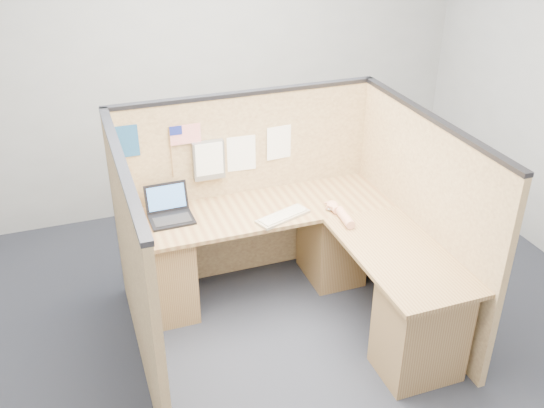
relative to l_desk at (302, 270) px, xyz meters
name	(u,v)px	position (x,y,z in m)	size (l,w,h in m)	color
floor	(292,343)	(-0.18, -0.29, -0.39)	(5.00, 5.00, 0.00)	black
wall_back	(204,64)	(-0.18, 1.96, 1.01)	(5.00, 5.00, 0.00)	#939598
cubicle_partitions	(272,220)	(-0.18, 0.14, 0.38)	(2.06, 1.83, 1.53)	olive
l_desk	(302,270)	(0.00, 0.00, 0.00)	(1.95, 1.75, 0.73)	brown
laptop	(170,210)	(-0.84, 0.49, 0.39)	(0.31, 0.30, 0.22)	black
keyboard	(283,216)	(-0.07, 0.21, 0.35)	(0.43, 0.27, 0.03)	gray
mouse	(332,207)	(0.31, 0.20, 0.36)	(0.10, 0.06, 0.04)	silver
hand_forearm	(341,214)	(0.32, 0.07, 0.37)	(0.10, 0.36, 0.08)	tan
blue_poster	(126,142)	(-1.06, 0.68, 0.88)	(0.17, 0.00, 0.23)	navy
american_flag	(182,137)	(-0.67, 0.67, 0.87)	(0.23, 0.01, 0.39)	olive
file_holder	(209,160)	(-0.49, 0.66, 0.66)	(0.23, 0.05, 0.30)	slate
paper_left	(241,154)	(-0.23, 0.68, 0.67)	(0.22, 0.00, 0.28)	white
paper_right	(280,143)	(0.07, 0.68, 0.71)	(0.21, 0.00, 0.26)	white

